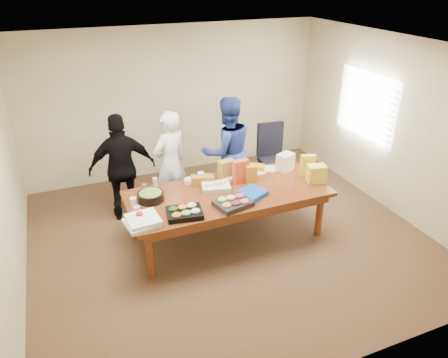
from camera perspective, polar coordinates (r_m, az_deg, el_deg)
name	(u,v)px	position (r m, az deg, el deg)	size (l,w,h in m)	color
floor	(228,237)	(6.27, 0.54, -7.85)	(5.50, 5.00, 0.02)	#47301E
ceiling	(229,47)	(5.22, 0.67, 17.49)	(5.50, 5.00, 0.02)	white
wall_back	(175,102)	(7.83, -6.65, 10.32)	(5.50, 0.04, 2.70)	beige
wall_front	(344,261)	(3.74, 15.95, -10.66)	(5.50, 0.04, 2.70)	beige
wall_left	(0,190)	(5.28, -28.07, -1.28)	(0.04, 5.00, 2.70)	beige
wall_right	(391,126)	(7.07, 21.74, 6.74)	(0.04, 5.00, 2.70)	beige
window_panel	(366,106)	(7.43, 18.67, 9.38)	(0.03, 1.40, 1.10)	white
window_blinds	(364,106)	(7.40, 18.43, 9.36)	(0.04, 1.36, 1.00)	beige
conference_table	(228,215)	(6.06, 0.55, -4.86)	(2.80, 1.20, 0.75)	#4C1C0F
office_chair	(275,160)	(7.37, 6.94, 2.64)	(0.57, 0.57, 1.11)	black
person_center	(170,163)	(6.56, -7.27, 2.13)	(0.61, 0.40, 1.68)	white
person_right	(227,152)	(6.76, 0.42, 3.74)	(0.88, 0.68, 1.80)	navy
person_left	(122,168)	(6.52, -13.61, 1.47)	(0.99, 0.41, 1.69)	black
veggie_tray	(184,213)	(5.34, -5.39, -4.62)	(0.44, 0.35, 0.07)	black
fruit_tray	(233,203)	(5.52, 1.24, -3.33)	(0.45, 0.35, 0.07)	black
sheet_cake	(216,187)	(5.93, -1.09, -1.07)	(0.39, 0.29, 0.07)	silver
salad_bowl	(151,196)	(5.72, -9.91, -2.34)	(0.36, 0.36, 0.12)	black
chip_bag_blue	(250,195)	(5.74, 3.52, -2.12)	(0.43, 0.33, 0.07)	#1343AA
chip_bag_red	(241,171)	(6.07, 2.27, 1.06)	(0.23, 0.10, 0.34)	#D84B22
chip_bag_yellow	(308,165)	(6.39, 11.27, 1.84)	(0.22, 0.09, 0.33)	yellow
chip_bag_orange	(251,174)	(6.09, 3.74, 0.66)	(0.16, 0.07, 0.25)	orange
mayo_jar	(201,178)	(6.10, -3.14, 0.20)	(0.10, 0.10, 0.16)	silver
mustard_bottle	(234,171)	(6.25, 1.30, 1.12)	(0.07, 0.07, 0.19)	yellow
dressing_bottle	(145,191)	(5.80, -10.71, -1.55)	(0.06, 0.06, 0.19)	brown
ranch_bottle	(155,184)	(5.95, -9.29, -0.68)	(0.06, 0.06, 0.19)	silver
banana_bunch	(256,168)	(6.49, 4.36, 1.55)	(0.26, 0.15, 0.09)	orange
bread_loaf	(203,180)	(6.05, -2.92, -0.12)	(0.32, 0.14, 0.13)	olive
kraft_bag	(226,170)	(6.14, 0.31, 1.21)	(0.23, 0.13, 0.30)	olive
red_cup	(140,217)	(5.30, -11.37, -5.05)	(0.08, 0.08, 0.11)	#AC141E
clear_cup_a	(137,210)	(5.44, -11.75, -4.18)	(0.08, 0.08, 0.11)	silver
clear_cup_b	(133,202)	(5.63, -12.21, -3.07)	(0.09, 0.09, 0.12)	silver
pizza_box_lower	(142,223)	(5.23, -11.10, -5.92)	(0.38, 0.38, 0.04)	silver
pizza_box_upper	(143,219)	(5.23, -10.89, -5.38)	(0.38, 0.38, 0.04)	white
plate_a	(271,169)	(6.56, 6.39, 1.41)	(0.24, 0.24, 0.01)	white
plate_b	(258,171)	(6.45, 4.57, 1.03)	(0.27, 0.27, 0.02)	silver
dip_bowl_a	(228,179)	(6.13, 0.55, -0.06)	(0.16, 0.16, 0.07)	beige
dip_bowl_b	(189,181)	(6.12, -4.73, -0.25)	(0.15, 0.15, 0.06)	white
grocery_bag_white	(285,162)	(6.50, 8.32, 2.29)	(0.25, 0.18, 0.27)	white
grocery_bag_yellow	(316,174)	(6.22, 12.41, 0.70)	(0.26, 0.18, 0.26)	yellow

